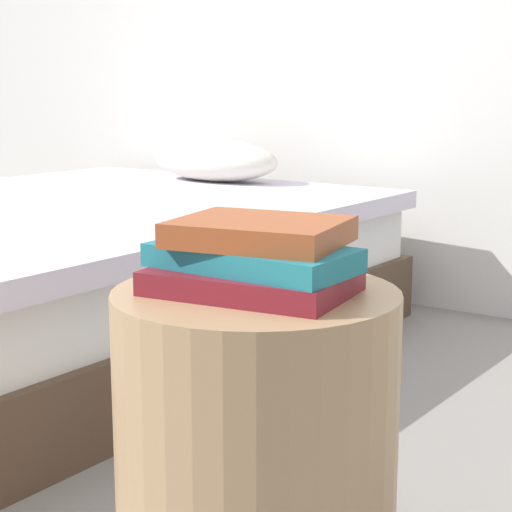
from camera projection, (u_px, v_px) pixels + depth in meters
bed at (61, 274)px, 2.74m from camera, size 1.61×2.06×0.62m
side_table at (256, 457)px, 1.32m from camera, size 0.43×0.43×0.52m
book_maroon at (254, 281)px, 1.25m from camera, size 0.31×0.23×0.04m
book_teal at (255, 258)px, 1.25m from camera, size 0.30×0.16×0.03m
book_rust at (260, 232)px, 1.26m from camera, size 0.27×0.23×0.04m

